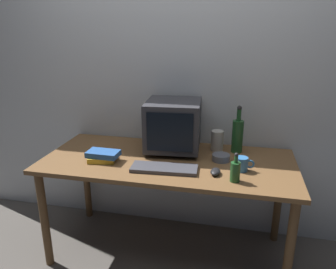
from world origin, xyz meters
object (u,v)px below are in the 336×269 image
(bottle_short, at_px, (235,171))
(cd_spindle, at_px, (221,157))
(bottle_tall, at_px, (238,135))
(metal_canister, at_px, (217,141))
(crt_monitor, at_px, (173,125))
(book_stack, at_px, (103,156))
(keyboard, at_px, (164,168))
(computer_mouse, at_px, (215,172))
(mug, at_px, (242,164))

(bottle_short, relative_size, cd_spindle, 1.51)
(bottle_tall, bearing_deg, metal_canister, -179.59)
(cd_spindle, distance_m, metal_canister, 0.20)
(crt_monitor, relative_size, book_stack, 1.91)
(keyboard, relative_size, computer_mouse, 4.20)
(keyboard, bearing_deg, bottle_short, -11.74)
(computer_mouse, height_order, book_stack, book_stack)
(book_stack, xyz_separation_m, cd_spindle, (0.78, 0.18, -0.01))
(computer_mouse, distance_m, cd_spindle, 0.23)
(computer_mouse, height_order, bottle_short, bottle_short)
(metal_canister, bearing_deg, bottle_tall, 0.41)
(keyboard, height_order, mug, mug)
(book_stack, bearing_deg, bottle_tall, 22.63)
(computer_mouse, bearing_deg, keyboard, -174.02)
(computer_mouse, relative_size, bottle_short, 0.55)
(bottle_tall, xyz_separation_m, book_stack, (-0.88, -0.37, -0.09))
(computer_mouse, bearing_deg, bottle_short, -25.63)
(cd_spindle, bearing_deg, mug, -43.99)
(keyboard, height_order, metal_canister, metal_canister)
(cd_spindle, bearing_deg, book_stack, -167.14)
(mug, bearing_deg, crt_monitor, 152.99)
(computer_mouse, relative_size, book_stack, 0.46)
(bottle_short, bearing_deg, cd_spindle, 108.76)
(bottle_short, relative_size, mug, 1.51)
(bottle_tall, bearing_deg, bottle_short, -89.98)
(cd_spindle, bearing_deg, bottle_short, -71.24)
(bottle_short, bearing_deg, metal_canister, 106.44)
(mug, bearing_deg, bottle_short, -103.68)
(crt_monitor, relative_size, metal_canister, 2.76)
(bottle_tall, bearing_deg, keyboard, -136.17)
(crt_monitor, distance_m, mug, 0.58)
(book_stack, height_order, mug, mug)
(crt_monitor, distance_m, bottle_tall, 0.47)
(book_stack, bearing_deg, crt_monitor, 34.91)
(computer_mouse, xyz_separation_m, mug, (0.16, 0.09, 0.03))
(book_stack, bearing_deg, bottle_short, -7.53)
(mug, distance_m, cd_spindle, 0.19)
(bottle_tall, distance_m, book_stack, 0.96)
(book_stack, distance_m, mug, 0.92)
(crt_monitor, height_order, keyboard, crt_monitor)
(mug, relative_size, cd_spindle, 1.00)
(crt_monitor, bearing_deg, bottle_short, -42.14)
(book_stack, relative_size, metal_canister, 1.45)
(crt_monitor, height_order, bottle_tall, crt_monitor)
(metal_canister, bearing_deg, book_stack, -153.62)
(computer_mouse, xyz_separation_m, book_stack, (-0.76, 0.05, 0.02))
(bottle_tall, height_order, book_stack, bottle_tall)
(bottle_tall, bearing_deg, book_stack, -157.37)
(book_stack, bearing_deg, cd_spindle, 12.86)
(keyboard, relative_size, cd_spindle, 3.50)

